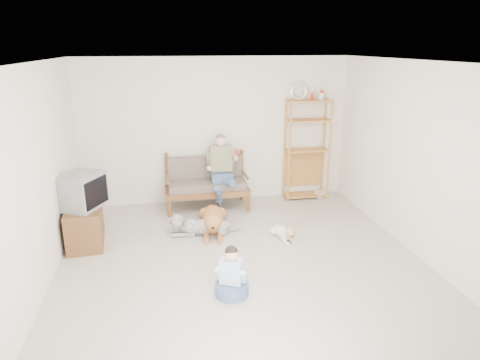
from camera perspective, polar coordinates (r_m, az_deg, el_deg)
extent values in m
plane|color=beige|center=(5.93, 0.58, -11.61)|extent=(5.50, 5.50, 0.00)
plane|color=silver|center=(5.18, 0.67, 15.45)|extent=(5.50, 5.50, 0.00)
plane|color=silver|center=(8.04, -3.18, 6.52)|extent=(5.00, 0.00, 5.00)
plane|color=silver|center=(2.97, 11.24, -14.19)|extent=(5.00, 0.00, 5.00)
plane|color=silver|center=(5.51, -25.79, -0.48)|extent=(0.00, 5.50, 5.50)
plane|color=silver|center=(6.36, 23.33, 2.08)|extent=(0.00, 5.50, 5.50)
cube|color=brown|center=(7.85, -4.41, -1.34)|extent=(1.50, 0.70, 0.10)
cube|color=#6F5F54|center=(7.82, -4.43, -0.54)|extent=(1.38, 0.60, 0.13)
cube|color=#6F5F54|center=(7.97, -4.66, 1.59)|extent=(1.38, 0.12, 0.45)
cylinder|color=brown|center=(7.98, -4.74, 3.09)|extent=(1.40, 0.05, 0.05)
cylinder|color=brown|center=(7.60, -9.38, -3.79)|extent=(0.07, 0.07, 0.30)
cylinder|color=brown|center=(8.06, -9.61, -0.10)|extent=(0.07, 0.07, 0.95)
cylinder|color=brown|center=(7.74, 1.04, -3.15)|extent=(0.07, 0.07, 0.30)
cylinder|color=brown|center=(8.19, 0.21, 0.45)|extent=(0.07, 0.07, 0.95)
cube|color=slate|center=(7.77, -2.46, 0.38)|extent=(0.38, 0.36, 0.19)
cube|color=gray|center=(7.77, -2.59, 2.89)|extent=(0.39, 0.27, 0.49)
sphere|color=#D5A585|center=(7.67, -2.60, 5.22)|extent=(0.20, 0.20, 0.20)
sphere|color=#5D5852|center=(7.68, -2.62, 5.52)|extent=(0.18, 0.18, 0.18)
cylinder|color=red|center=(7.57, -0.49, 3.76)|extent=(0.07, 0.07, 0.08)
cube|color=#C3883D|center=(8.16, 9.22, 10.40)|extent=(0.81, 0.33, 0.03)
torus|color=silver|center=(8.07, 7.82, 11.57)|extent=(0.33, 0.05, 0.33)
cone|color=red|center=(8.17, 9.61, 11.06)|extent=(0.11, 0.11, 0.17)
cylinder|color=#C3883D|center=(8.06, 6.60, 3.62)|extent=(0.04, 0.04, 1.92)
cylinder|color=#C3883D|center=(8.35, 5.98, 4.13)|extent=(0.04, 0.04, 1.92)
cylinder|color=#C3883D|center=(8.33, 11.84, 3.80)|extent=(0.04, 0.04, 1.92)
cylinder|color=#C3883D|center=(8.61, 11.07, 4.30)|extent=(0.04, 0.04, 1.92)
cube|color=white|center=(8.63, 10.72, -1.84)|extent=(0.24, 0.20, 0.13)
cube|color=brown|center=(6.88, -19.97, -5.66)|extent=(0.57, 0.94, 0.60)
cube|color=brown|center=(6.73, -22.27, -6.47)|extent=(0.05, 0.40, 0.50)
cube|color=brown|center=(7.13, -21.61, -5.04)|extent=(0.05, 0.40, 0.50)
cube|color=gray|center=(6.66, -20.34, -1.36)|extent=(0.72, 0.77, 0.51)
cube|color=black|center=(6.52, -18.61, -1.58)|extent=(0.26, 0.47, 0.41)
cube|color=white|center=(8.24, -11.70, -1.12)|extent=(0.12, 0.02, 0.08)
ellipsoid|color=#B2703E|center=(7.11, -3.66, -5.10)|extent=(0.46, 1.01, 0.31)
sphere|color=#B2703E|center=(6.83, -3.64, -5.89)|extent=(0.31, 0.31, 0.31)
sphere|color=#B2703E|center=(6.55, -3.64, -5.68)|extent=(0.24, 0.24, 0.24)
ellipsoid|color=#B2703E|center=(6.46, -3.63, -6.26)|extent=(0.13, 0.18, 0.09)
cylinder|color=#B2703E|center=(7.60, -3.68, -4.31)|extent=(0.14, 0.39, 0.05)
ellipsoid|color=#B2703E|center=(6.58, -4.39, -5.61)|extent=(0.06, 0.08, 0.12)
ellipsoid|color=#B2703E|center=(6.58, -2.90, -5.58)|extent=(0.06, 0.08, 0.12)
ellipsoid|color=silver|center=(6.88, -4.55, -6.21)|extent=(0.84, 0.33, 0.25)
sphere|color=silver|center=(6.87, -6.62, -6.16)|extent=(0.25, 0.25, 0.25)
sphere|color=silver|center=(6.83, -8.39, -5.40)|extent=(0.21, 0.21, 0.21)
ellipsoid|color=silver|center=(6.84, -9.19, -5.59)|extent=(0.16, 0.10, 0.08)
cylinder|color=silver|center=(6.93, -1.11, -6.63)|extent=(0.33, 0.13, 0.04)
ellipsoid|color=silver|center=(6.90, -8.20, -5.15)|extent=(0.07, 0.05, 0.11)
ellipsoid|color=silver|center=(6.76, -8.22, -5.64)|extent=(0.07, 0.05, 0.11)
ellipsoid|color=white|center=(6.79, 5.60, -6.92)|extent=(0.29, 0.47, 0.17)
sphere|color=white|center=(6.68, 6.15, -7.25)|extent=(0.17, 0.17, 0.17)
sphere|color=tan|center=(6.57, 6.65, -7.02)|extent=(0.16, 0.16, 0.16)
ellipsoid|color=tan|center=(6.52, 6.96, -7.37)|extent=(0.09, 0.12, 0.06)
cylinder|color=white|center=(6.98, 4.70, -6.63)|extent=(0.12, 0.16, 0.03)
cone|color=tan|center=(6.53, 6.18, -6.68)|extent=(0.05, 0.05, 0.05)
cone|color=tan|center=(6.59, 7.01, -6.51)|extent=(0.05, 0.05, 0.05)
torus|color=red|center=(6.59, 6.55, -7.04)|extent=(0.14, 0.14, 0.02)
cylinder|color=slate|center=(5.33, -1.10, -14.33)|extent=(0.41, 0.41, 0.15)
cube|color=#AFBED2|center=(5.23, -1.15, -11.99)|extent=(0.31, 0.26, 0.32)
sphere|color=#D5A585|center=(5.10, -1.13, -9.92)|extent=(0.17, 0.17, 0.17)
sphere|color=black|center=(5.10, -1.15, -9.60)|extent=(0.16, 0.16, 0.16)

